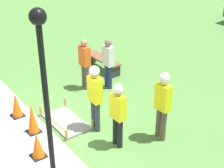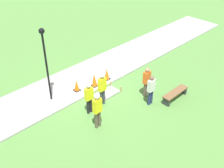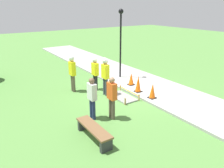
# 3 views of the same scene
# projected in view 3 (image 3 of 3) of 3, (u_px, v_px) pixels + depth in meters

# --- Properties ---
(ground_plane) EXTENTS (60.00, 60.00, 0.00)m
(ground_plane) POSITION_uv_depth(u_px,v_px,m) (126.00, 92.00, 11.13)
(ground_plane) COLOR #51843D
(sidewalk) EXTENTS (28.00, 3.03, 0.10)m
(sidewalk) POSITION_uv_depth(u_px,v_px,m) (148.00, 85.00, 11.90)
(sidewalk) COLOR #9E9E99
(sidewalk) RESTS_ON ground_plane
(wet_concrete_patch) EXTENTS (1.51, 0.84, 0.32)m
(wet_concrete_patch) POSITION_uv_depth(u_px,v_px,m) (123.00, 97.00, 10.44)
(wet_concrete_patch) COLOR gray
(wet_concrete_patch) RESTS_ON ground_plane
(traffic_cone_near_patch) EXTENTS (0.34, 0.34, 0.71)m
(traffic_cone_near_patch) POSITION_uv_depth(u_px,v_px,m) (152.00, 91.00, 10.05)
(traffic_cone_near_patch) COLOR black
(traffic_cone_near_patch) RESTS_ON sidewalk
(traffic_cone_far_patch) EXTENTS (0.34, 0.34, 0.81)m
(traffic_cone_far_patch) POSITION_uv_depth(u_px,v_px,m) (138.00, 84.00, 10.78)
(traffic_cone_far_patch) COLOR black
(traffic_cone_far_patch) RESTS_ON sidewalk
(traffic_cone_sidewalk_edge) EXTENTS (0.34, 0.34, 0.65)m
(traffic_cone_sidewalk_edge) POSITION_uv_depth(u_px,v_px,m) (131.00, 79.00, 11.75)
(traffic_cone_sidewalk_edge) COLOR black
(traffic_cone_sidewalk_edge) RESTS_ON sidewalk
(park_bench) EXTENTS (1.70, 0.44, 0.46)m
(park_bench) POSITION_uv_depth(u_px,v_px,m) (94.00, 131.00, 7.09)
(park_bench) COLOR #2D2D33
(park_bench) RESTS_ON ground_plane
(worker_supervisor) EXTENTS (0.40, 0.25, 1.73)m
(worker_supervisor) POSITION_uv_depth(u_px,v_px,m) (95.00, 71.00, 11.11)
(worker_supervisor) COLOR black
(worker_supervisor) RESTS_ON ground_plane
(worker_assistant) EXTENTS (0.40, 0.27, 1.86)m
(worker_assistant) POSITION_uv_depth(u_px,v_px,m) (105.00, 73.00, 10.40)
(worker_assistant) COLOR #383D47
(worker_assistant) RESTS_ON ground_plane
(worker_trainee) EXTENTS (0.40, 0.27, 1.87)m
(worker_trainee) POSITION_uv_depth(u_px,v_px,m) (72.00, 70.00, 10.84)
(worker_trainee) COLOR brown
(worker_trainee) RESTS_ON ground_plane
(bystander_in_orange_shirt) EXTENTS (0.40, 0.22, 1.69)m
(bystander_in_orange_shirt) POSITION_uv_depth(u_px,v_px,m) (112.00, 96.00, 8.21)
(bystander_in_orange_shirt) COLOR brown
(bystander_in_orange_shirt) RESTS_ON ground_plane
(bystander_in_gray_shirt) EXTENTS (0.40, 0.22, 1.66)m
(bystander_in_gray_shirt) POSITION_uv_depth(u_px,v_px,m) (92.00, 96.00, 8.21)
(bystander_in_gray_shirt) COLOR navy
(bystander_in_gray_shirt) RESTS_ON ground_plane
(lamppost_near) EXTENTS (0.28, 0.28, 3.90)m
(lamppost_near) POSITION_uv_depth(u_px,v_px,m) (121.00, 34.00, 12.29)
(lamppost_near) COLOR black
(lamppost_near) RESTS_ON sidewalk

